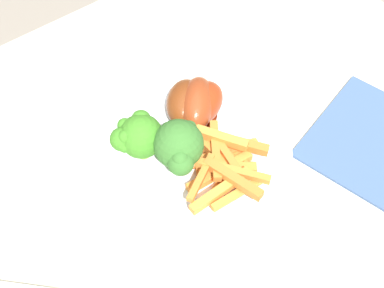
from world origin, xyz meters
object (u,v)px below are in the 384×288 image
at_px(dining_table, 190,226).
at_px(chicken_drumstick_far, 185,106).
at_px(broccoli_floret_front, 137,136).
at_px(dinner_plate, 192,156).
at_px(broccoli_floret_middle, 177,146).
at_px(carrot_fries_pile, 223,163).
at_px(chicken_drumstick_extra, 197,107).
at_px(chicken_drumstick_near, 198,107).

bearing_deg(dining_table, chicken_drumstick_far, -123.46).
bearing_deg(broccoli_floret_front, dinner_plate, 144.42).
height_order(broccoli_floret_middle, carrot_fries_pile, broccoli_floret_middle).
xyz_separation_m(broccoli_floret_middle, chicken_drumstick_extra, (-0.06, -0.04, -0.02)).
bearing_deg(chicken_drumstick_far, broccoli_floret_middle, 46.79).
height_order(dining_table, dinner_plate, dinner_plate).
distance_m(chicken_drumstick_near, chicken_drumstick_extra, 0.00).
distance_m(dinner_plate, chicken_drumstick_extra, 0.06).
xyz_separation_m(broccoli_floret_front, chicken_drumstick_far, (-0.08, -0.01, -0.02)).
relative_size(carrot_fries_pile, chicken_drumstick_extra, 1.14).
xyz_separation_m(dinner_plate, broccoli_floret_front, (0.05, -0.04, 0.05)).
bearing_deg(dinner_plate, chicken_drumstick_extra, -133.98).
bearing_deg(broccoli_floret_middle, chicken_drumstick_near, -145.73).
distance_m(carrot_fries_pile, chicken_drumstick_extra, 0.09).
xyz_separation_m(carrot_fries_pile, chicken_drumstick_extra, (-0.02, -0.08, 0.01)).
relative_size(broccoli_floret_middle, chicken_drumstick_extra, 0.62).
relative_size(chicken_drumstick_far, chicken_drumstick_extra, 0.93).
height_order(broccoli_floret_front, chicken_drumstick_extra, broccoli_floret_front).
bearing_deg(dinner_plate, dining_table, 47.84).
bearing_deg(dining_table, chicken_drumstick_extra, -133.29).
relative_size(broccoli_floret_front, chicken_drumstick_extra, 0.56).
bearing_deg(dining_table, broccoli_floret_front, -63.99).
bearing_deg(carrot_fries_pile, chicken_drumstick_extra, -106.04).
xyz_separation_m(broccoli_floret_middle, chicken_drumstick_near, (-0.07, -0.04, -0.02)).
bearing_deg(broccoli_floret_front, broccoli_floret_middle, 123.49).
relative_size(dining_table, chicken_drumstick_extra, 7.77).
bearing_deg(carrot_fries_pile, broccoli_floret_middle, -43.38).
relative_size(dining_table, chicken_drumstick_far, 8.33).
height_order(dinner_plate, broccoli_floret_front, broccoli_floret_front).
relative_size(dinner_plate, broccoli_floret_front, 3.84).
bearing_deg(chicken_drumstick_extra, chicken_drumstick_near, -165.37).
xyz_separation_m(broccoli_floret_front, chicken_drumstick_extra, (-0.09, -0.00, -0.02)).
distance_m(dining_table, dinner_plate, 0.13).
distance_m(dinner_plate, carrot_fries_pile, 0.05).
bearing_deg(chicken_drumstick_extra, chicken_drumstick_far, -51.29).
height_order(carrot_fries_pile, chicken_drumstick_far, chicken_drumstick_far).
bearing_deg(broccoli_floret_front, chicken_drumstick_far, -170.37).
height_order(dinner_plate, chicken_drumstick_far, chicken_drumstick_far).
distance_m(broccoli_floret_middle, chicken_drumstick_near, 0.08).
distance_m(broccoli_floret_middle, carrot_fries_pile, 0.06).
bearing_deg(dining_table, dinner_plate, -132.16).
xyz_separation_m(dining_table, broccoli_floret_front, (0.03, -0.06, 0.17)).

